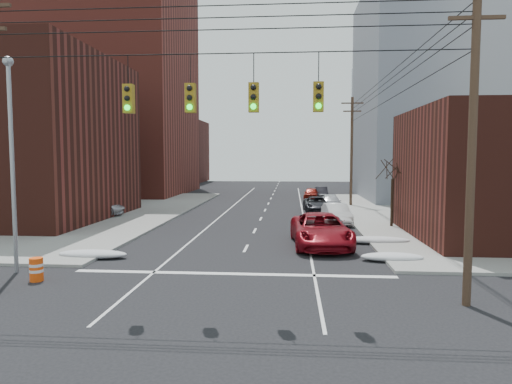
% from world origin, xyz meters
% --- Properties ---
extents(ground, '(160.00, 160.00, 0.00)m').
position_xyz_m(ground, '(0.00, 0.00, 0.00)').
color(ground, black).
rests_on(ground, ground).
extents(building_brick_tall, '(24.00, 20.00, 30.00)m').
position_xyz_m(building_brick_tall, '(-24.00, 48.00, 15.00)').
color(building_brick_tall, maroon).
rests_on(building_brick_tall, ground).
extents(building_brick_far, '(22.00, 18.00, 12.00)m').
position_xyz_m(building_brick_far, '(-26.00, 74.00, 6.00)').
color(building_brick_far, '#471C15').
rests_on(building_brick_far, ground).
extents(building_office, '(22.00, 20.00, 25.00)m').
position_xyz_m(building_office, '(22.00, 44.00, 12.50)').
color(building_office, gray).
rests_on(building_office, ground).
extents(building_glass, '(20.00, 18.00, 22.00)m').
position_xyz_m(building_glass, '(24.00, 70.00, 11.00)').
color(building_glass, gray).
rests_on(building_glass, ground).
extents(utility_pole_right, '(2.20, 0.28, 11.00)m').
position_xyz_m(utility_pole_right, '(8.50, 3.00, 5.78)').
color(utility_pole_right, '#473323').
rests_on(utility_pole_right, ground).
extents(utility_pole_far, '(2.20, 0.28, 11.00)m').
position_xyz_m(utility_pole_far, '(8.50, 34.00, 5.78)').
color(utility_pole_far, '#473323').
rests_on(utility_pole_far, ground).
extents(traffic_signals, '(17.00, 0.42, 2.02)m').
position_xyz_m(traffic_signals, '(0.10, 2.97, 7.17)').
color(traffic_signals, black).
rests_on(traffic_signals, ground).
extents(street_light, '(0.44, 0.44, 9.32)m').
position_xyz_m(street_light, '(-9.50, 6.00, 5.54)').
color(street_light, gray).
rests_on(street_light, ground).
extents(bare_tree, '(2.09, 2.20, 4.93)m').
position_xyz_m(bare_tree, '(9.59, 20.00, 2.32)').
color(bare_tree, black).
rests_on(bare_tree, ground).
extents(snow_nw, '(3.50, 1.08, 0.42)m').
position_xyz_m(snow_nw, '(-7.40, 9.00, 0.21)').
color(snow_nw, silver).
rests_on(snow_nw, ground).
extents(snow_ne, '(3.00, 1.08, 0.42)m').
position_xyz_m(snow_ne, '(7.40, 9.50, 0.21)').
color(snow_ne, silver).
rests_on(snow_ne, ground).
extents(snow_east_far, '(4.00, 1.08, 0.42)m').
position_xyz_m(snow_east_far, '(7.40, 14.00, 0.21)').
color(snow_east_far, silver).
rests_on(snow_east_far, ground).
extents(red_pickup, '(3.51, 6.86, 1.86)m').
position_xyz_m(red_pickup, '(4.16, 12.95, 0.93)').
color(red_pickup, maroon).
rests_on(red_pickup, ground).
extents(parked_car_a, '(2.20, 4.35, 1.42)m').
position_xyz_m(parked_car_a, '(4.91, 14.06, 0.71)').
color(parked_car_a, '#B7B7BC').
rests_on(parked_car_a, ground).
extents(parked_car_b, '(2.09, 4.72, 1.51)m').
position_xyz_m(parked_car_b, '(5.89, 21.76, 0.75)').
color(parked_car_b, white).
rests_on(parked_car_b, ground).
extents(parked_car_c, '(2.44, 4.97, 1.36)m').
position_xyz_m(parked_car_c, '(4.80, 29.43, 0.68)').
color(parked_car_c, black).
rests_on(parked_car_c, ground).
extents(parked_car_d, '(2.15, 4.71, 1.34)m').
position_xyz_m(parked_car_d, '(6.25, 31.09, 0.67)').
color(parked_car_d, '#BABABF').
rests_on(parked_car_d, ground).
extents(parked_car_e, '(2.05, 4.19, 1.37)m').
position_xyz_m(parked_car_e, '(4.80, 41.47, 0.69)').
color(parked_car_e, maroon).
rests_on(parked_car_e, ground).
extents(parked_car_f, '(1.44, 4.13, 1.36)m').
position_xyz_m(parked_car_f, '(6.13, 43.69, 0.68)').
color(parked_car_f, black).
rests_on(parked_car_f, ground).
extents(lot_car_a, '(4.11, 2.36, 1.28)m').
position_xyz_m(lot_car_a, '(-15.28, 18.92, 0.79)').
color(lot_car_a, silver).
rests_on(lot_car_a, sidewalk_nw).
extents(lot_car_b, '(6.07, 3.82, 1.56)m').
position_xyz_m(lot_car_b, '(-14.18, 23.55, 0.93)').
color(lot_car_b, '#B9B8BD').
rests_on(lot_car_b, sidewalk_nw).
extents(lot_car_c, '(5.36, 3.37, 1.45)m').
position_xyz_m(lot_car_c, '(-17.36, 19.30, 0.87)').
color(lot_car_c, black).
rests_on(lot_car_c, sidewalk_nw).
extents(lot_car_d, '(4.02, 2.85, 1.27)m').
position_xyz_m(lot_car_d, '(-16.01, 26.47, 0.78)').
color(lot_car_d, '#B7B7BC').
rests_on(lot_car_d, sidewalk_nw).
extents(construction_barrel, '(0.64, 0.64, 0.96)m').
position_xyz_m(construction_barrel, '(-7.87, 4.76, 0.49)').
color(construction_barrel, '#F34B0C').
rests_on(construction_barrel, ground).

